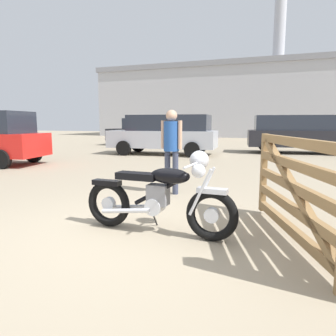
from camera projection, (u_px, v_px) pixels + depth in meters
ground_plane at (124, 235)px, 3.95m from camera, size 80.00×80.00×0.00m
vintage_motorcycle at (161, 196)px, 3.94m from camera, size 2.08×0.74×1.07m
timber_gate at (305, 190)px, 3.32m from camera, size 1.01×2.42×1.60m
bystander at (171, 143)px, 6.08m from camera, size 0.46×0.30×1.66m
blue_hatchback_right at (165, 133)px, 13.67m from camera, size 4.84×2.30×1.74m
silver_sedan_mid at (142, 132)px, 19.26m from camera, size 4.32×2.16×1.67m
white_estate_far at (298, 133)px, 14.24m from camera, size 4.91×2.50×1.74m
industrial_building at (217, 102)px, 32.80m from camera, size 24.28×8.81×13.34m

